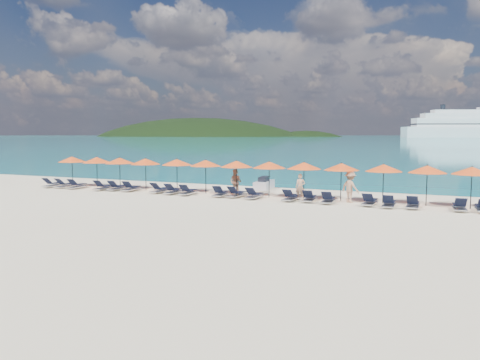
% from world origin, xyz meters
% --- Properties ---
extents(ground, '(1400.00, 1400.00, 0.00)m').
position_xyz_m(ground, '(0.00, 0.00, 0.00)').
color(ground, beige).
extents(sea, '(1600.00, 1300.00, 0.01)m').
position_xyz_m(sea, '(0.00, 660.00, 0.01)').
color(sea, '#1FA9B2').
rests_on(sea, ground).
extents(headland_main, '(374.00, 242.00, 126.50)m').
position_xyz_m(headland_main, '(-300.00, 540.00, -38.00)').
color(headland_main, black).
rests_on(headland_main, ground).
extents(headland_small, '(162.00, 126.00, 85.50)m').
position_xyz_m(headland_small, '(-150.00, 560.00, -35.00)').
color(headland_small, black).
rests_on(headland_small, ground).
extents(cruise_ship, '(140.93, 73.73, 39.71)m').
position_xyz_m(cruise_ship, '(40.90, 508.62, 10.33)').
color(cruise_ship, white).
rests_on(cruise_ship, ground).
extents(jetski, '(1.20, 2.61, 0.90)m').
position_xyz_m(jetski, '(-0.53, 8.51, 0.37)').
color(jetski, silver).
rests_on(jetski, ground).
extents(beachgoer_a, '(0.61, 0.43, 1.57)m').
position_xyz_m(beachgoer_a, '(3.33, 4.32, 0.78)').
color(beachgoer_a, tan).
rests_on(beachgoer_a, ground).
extents(beachgoer_b, '(0.84, 0.51, 1.67)m').
position_xyz_m(beachgoer_b, '(-1.16, 5.00, 0.84)').
color(beachgoer_b, tan).
rests_on(beachgoer_b, ground).
extents(beachgoer_c, '(1.28, 1.05, 1.80)m').
position_xyz_m(beachgoer_c, '(6.22, 4.54, 0.90)').
color(beachgoer_c, tan).
rests_on(beachgoer_c, ground).
extents(umbrella_0, '(2.10, 2.10, 2.28)m').
position_xyz_m(umbrella_0, '(-14.66, 4.89, 2.02)').
color(umbrella_0, black).
rests_on(umbrella_0, ground).
extents(umbrella_1, '(2.10, 2.10, 2.28)m').
position_xyz_m(umbrella_1, '(-12.37, 4.96, 2.02)').
color(umbrella_1, black).
rests_on(umbrella_1, ground).
extents(umbrella_2, '(2.10, 2.10, 2.28)m').
position_xyz_m(umbrella_2, '(-10.30, 4.97, 2.02)').
color(umbrella_2, black).
rests_on(umbrella_2, ground).
extents(umbrella_3, '(2.10, 2.10, 2.28)m').
position_xyz_m(umbrella_3, '(-7.98, 4.83, 2.02)').
color(umbrella_3, black).
rests_on(umbrella_3, ground).
extents(umbrella_4, '(2.10, 2.10, 2.28)m').
position_xyz_m(umbrella_4, '(-5.56, 5.02, 2.02)').
color(umbrella_4, black).
rests_on(umbrella_4, ground).
extents(umbrella_5, '(2.10, 2.10, 2.28)m').
position_xyz_m(umbrella_5, '(-3.29, 4.91, 2.02)').
color(umbrella_5, black).
rests_on(umbrella_5, ground).
extents(umbrella_6, '(2.10, 2.10, 2.28)m').
position_xyz_m(umbrella_6, '(-1.04, 4.84, 2.02)').
color(umbrella_6, black).
rests_on(umbrella_6, ground).
extents(umbrella_7, '(2.10, 2.10, 2.28)m').
position_xyz_m(umbrella_7, '(1.17, 4.86, 2.02)').
color(umbrella_7, black).
rests_on(umbrella_7, ground).
extents(umbrella_8, '(2.10, 2.10, 2.28)m').
position_xyz_m(umbrella_8, '(3.35, 5.02, 2.02)').
color(umbrella_8, black).
rests_on(umbrella_8, ground).
extents(umbrella_9, '(2.10, 2.10, 2.28)m').
position_xyz_m(umbrella_9, '(5.60, 5.00, 2.02)').
color(umbrella_9, black).
rests_on(umbrella_9, ground).
extents(umbrella_10, '(2.10, 2.10, 2.28)m').
position_xyz_m(umbrella_10, '(7.98, 5.03, 2.02)').
color(umbrella_10, black).
rests_on(umbrella_10, ground).
extents(umbrella_11, '(2.10, 2.10, 2.28)m').
position_xyz_m(umbrella_11, '(10.28, 4.96, 2.02)').
color(umbrella_11, black).
rests_on(umbrella_11, ground).
extents(umbrella_12, '(2.10, 2.10, 2.28)m').
position_xyz_m(umbrella_12, '(12.46, 4.84, 2.02)').
color(umbrella_12, black).
rests_on(umbrella_12, ground).
extents(lounger_0, '(0.63, 1.71, 0.66)m').
position_xyz_m(lounger_0, '(-15.30, 3.53, 0.24)').
color(lounger_0, silver).
rests_on(lounger_0, ground).
extents(lounger_1, '(0.69, 1.72, 0.66)m').
position_xyz_m(lounger_1, '(-14.12, 3.56, 0.24)').
color(lounger_1, silver).
rests_on(lounger_1, ground).
extents(lounger_2, '(0.77, 1.75, 0.66)m').
position_xyz_m(lounger_2, '(-13.04, 3.60, 0.24)').
color(lounger_2, silver).
rests_on(lounger_2, ground).
extents(lounger_3, '(0.73, 1.74, 0.66)m').
position_xyz_m(lounger_3, '(-10.70, 3.59, 0.24)').
color(lounger_3, silver).
rests_on(lounger_3, ground).
extents(lounger_4, '(0.72, 1.73, 0.66)m').
position_xyz_m(lounger_4, '(-9.70, 3.84, 0.24)').
color(lounger_4, silver).
rests_on(lounger_4, ground).
extents(lounger_5, '(0.79, 1.75, 0.66)m').
position_xyz_m(lounger_5, '(-8.54, 3.91, 0.24)').
color(lounger_5, silver).
rests_on(lounger_5, ground).
extents(lounger_6, '(0.73, 1.74, 0.66)m').
position_xyz_m(lounger_6, '(-6.16, 3.83, 0.24)').
color(lounger_6, silver).
rests_on(lounger_6, ground).
extents(lounger_7, '(0.66, 1.71, 0.66)m').
position_xyz_m(lounger_7, '(-5.07, 3.73, 0.24)').
color(lounger_7, silver).
rests_on(lounger_7, ground).
extents(lounger_8, '(0.76, 1.74, 0.66)m').
position_xyz_m(lounger_8, '(-3.96, 3.69, 0.24)').
color(lounger_8, silver).
rests_on(lounger_8, ground).
extents(lounger_9, '(0.79, 1.75, 0.66)m').
position_xyz_m(lounger_9, '(-1.69, 3.81, 0.24)').
color(lounger_9, silver).
rests_on(lounger_9, ground).
extents(lounger_10, '(0.77, 1.75, 0.66)m').
position_xyz_m(lounger_10, '(-0.61, 3.90, 0.24)').
color(lounger_10, silver).
rests_on(lounger_10, ground).
extents(lounger_11, '(0.67, 1.72, 0.66)m').
position_xyz_m(lounger_11, '(0.61, 3.76, 0.24)').
color(lounger_11, silver).
rests_on(lounger_11, ground).
extents(lounger_12, '(0.71, 1.73, 0.66)m').
position_xyz_m(lounger_12, '(2.93, 3.79, 0.24)').
color(lounger_12, silver).
rests_on(lounger_12, ground).
extents(lounger_13, '(0.74, 1.74, 0.66)m').
position_xyz_m(lounger_13, '(4.01, 3.89, 0.24)').
color(lounger_13, silver).
rests_on(lounger_13, ground).
extents(lounger_14, '(0.71, 1.73, 0.66)m').
position_xyz_m(lounger_14, '(5.16, 3.68, 0.24)').
color(lounger_14, silver).
rests_on(lounger_14, ground).
extents(lounger_15, '(0.74, 1.74, 0.66)m').
position_xyz_m(lounger_15, '(7.43, 3.80, 0.24)').
color(lounger_15, silver).
rests_on(lounger_15, ground).
extents(lounger_16, '(0.63, 1.70, 0.66)m').
position_xyz_m(lounger_16, '(8.47, 3.53, 0.24)').
color(lounger_16, silver).
rests_on(lounger_16, ground).
extents(lounger_17, '(0.64, 1.71, 0.66)m').
position_xyz_m(lounger_17, '(9.67, 3.69, 0.24)').
color(lounger_17, silver).
rests_on(lounger_17, ground).
extents(lounger_18, '(0.73, 1.74, 0.66)m').
position_xyz_m(lounger_18, '(11.91, 3.81, 0.24)').
color(lounger_18, silver).
rests_on(lounger_18, ground).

